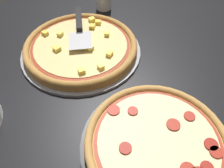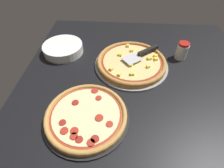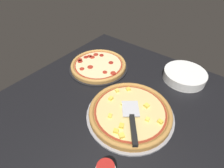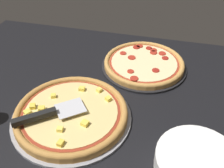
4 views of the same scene
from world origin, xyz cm
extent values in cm
cube|color=black|center=(0.00, 0.00, -1.80)|extent=(130.19, 122.12, 3.60)
cylinder|color=#939399|center=(4.02, -6.64, 0.50)|extent=(42.99, 42.99, 1.00)
cylinder|color=#B77F3D|center=(4.02, -6.64, 2.06)|extent=(40.41, 40.41, 2.12)
torus|color=#B77F3D|center=(4.02, -6.64, 3.12)|extent=(40.41, 40.41, 2.35)
cylinder|color=maroon|center=(4.02, -6.64, 3.20)|extent=(35.13, 35.13, 0.15)
cylinder|color=#E5C67A|center=(4.02, -6.64, 3.32)|extent=(33.14, 33.14, 0.40)
cube|color=#F4D64C|center=(3.90, 5.35, 4.20)|extent=(2.42, 1.97, 1.36)
cube|color=yellow|center=(-6.27, -8.68, 4.20)|extent=(2.84, 2.71, 1.36)
cube|color=#F9E05B|center=(3.89, -16.02, 4.20)|extent=(2.12, 2.02, 1.36)
cube|color=#F4D64C|center=(-5.05, -1.26, 4.20)|extent=(2.34, 2.27, 1.36)
cube|color=#F9E05B|center=(10.64, 6.28, 4.20)|extent=(2.39, 2.47, 1.36)
cube|color=yellow|center=(-9.89, -8.37, 4.20)|extent=(2.59, 2.77, 1.36)
cube|color=#F4D64C|center=(10.90, -11.55, 4.20)|extent=(2.76, 2.71, 1.36)
cube|color=#F4D64C|center=(15.31, 2.22, 4.20)|extent=(2.62, 2.57, 1.36)
cube|color=#F9E05B|center=(4.60, -2.21, 4.20)|extent=(2.83, 2.74, 1.36)
cube|color=yellow|center=(6.30, -21.22, 4.20)|extent=(2.02, 2.45, 1.36)
cube|color=#F4D64C|center=(-10.20, -11.59, 4.20)|extent=(3.04, 2.99, 1.36)
cylinder|color=black|center=(24.26, 31.68, 0.50)|extent=(38.44, 38.44, 1.00)
cylinder|color=#C68E47|center=(24.26, 31.68, 1.87)|extent=(36.13, 36.13, 1.74)
torus|color=#C68E47|center=(24.26, 31.68, 2.74)|extent=(36.13, 36.13, 2.06)
cylinder|color=#A33823|center=(24.26, 31.68, 2.81)|extent=(31.40, 31.40, 0.15)
cylinder|color=beige|center=(24.26, 31.68, 2.94)|extent=(29.63, 29.63, 0.40)
cylinder|color=#AD2D1E|center=(13.56, 36.06, 3.34)|extent=(2.98, 2.98, 0.40)
cylinder|color=maroon|center=(24.76, 43.63, 3.34)|extent=(2.98, 2.98, 0.40)
cylinder|color=#AD2D1E|center=(19.80, 22.46, 3.34)|extent=(2.84, 2.84, 0.40)
cylinder|color=#AD2D1E|center=(31.49, 40.37, 3.34)|extent=(3.35, 3.35, 0.40)
cylinder|color=maroon|center=(33.20, 36.63, 3.34)|extent=(2.95, 2.95, 0.40)
cylinder|color=#AD2D1E|center=(18.21, 33.32, 3.34)|extent=(3.57, 3.57, 0.40)
cylinder|color=#AD2D1E|center=(27.11, 42.44, 3.34)|extent=(3.21, 3.21, 0.40)
cylinder|color=maroon|center=(30.14, 25.87, 3.34)|extent=(3.12, 3.12, 0.40)
cylinder|color=#AD2D1E|center=(20.05, 44.51, 3.34)|extent=(3.10, 3.10, 0.40)
cylinder|color=maroon|center=(18.73, 43.03, 3.34)|extent=(3.36, 3.36, 0.40)
cylinder|color=#AD2D1E|center=(27.43, 40.11, 3.34)|extent=(3.39, 3.39, 0.40)
cylinder|color=#AD2D1E|center=(22.23, 17.92, 3.34)|extent=(3.41, 3.41, 0.40)
cube|color=silver|center=(3.89, -6.67, 5.00)|extent=(12.64, 12.35, 0.24)
cube|color=black|center=(-5.77, -14.42, 5.88)|extent=(13.03, 11.06, 2.00)
cylinder|color=white|center=(47.44, -17.23, 0.35)|extent=(24.93, 24.93, 0.70)
cylinder|color=white|center=(47.44, -17.23, 1.05)|extent=(24.93, 24.93, 0.70)
cylinder|color=white|center=(47.44, -17.23, 1.75)|extent=(24.93, 24.93, 0.70)
cylinder|color=white|center=(47.44, -17.23, 2.45)|extent=(24.93, 24.93, 0.70)
cylinder|color=white|center=(47.44, -17.23, 3.15)|extent=(24.93, 24.93, 0.70)
cylinder|color=white|center=(47.44, -17.23, 3.85)|extent=(24.93, 24.93, 0.70)
cylinder|color=white|center=(47.44, -17.23, 4.55)|extent=(24.93, 24.93, 0.70)
cylinder|color=white|center=(47.44, -17.23, 5.25)|extent=(24.93, 24.93, 0.70)
camera|label=1|loc=(51.43, 35.02, 51.95)|focal=35.00mm
camera|label=2|loc=(9.96, 74.49, 66.58)|focal=28.00mm
camera|label=3|loc=(-44.60, -33.20, 69.06)|focal=28.00mm
camera|label=4|loc=(34.40, -67.60, 68.56)|focal=42.00mm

